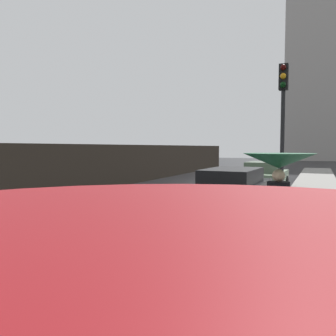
{
  "coord_description": "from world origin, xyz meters",
  "views": [
    {
      "loc": [
        5.22,
        -3.29,
        2.04
      ],
      "look_at": [
        0.66,
        6.68,
        1.35
      ],
      "focal_mm": 35.4,
      "sensor_mm": 36.0,
      "label": 1
    }
  ],
  "objects": [
    {
      "name": "car_green_mid_road",
      "position": [
        2.99,
        12.22,
        0.73
      ],
      "size": [
        1.79,
        4.16,
        1.39
      ],
      "rotation": [
        0.0,
        0.0,
        -0.03
      ],
      "color": "slate",
      "rests_on": "ground"
    },
    {
      "name": "pedestrian_with_umbrella_near",
      "position": [
        4.63,
        2.31,
        1.61
      ],
      "size": [
        1.14,
        1.14,
        1.81
      ],
      "rotation": [
        0.0,
        0.0,
        3.22
      ],
      "color": "black",
      "rests_on": "sidewalk_strip"
    },
    {
      "name": "traffic_light",
      "position": [
        4.21,
        7.1,
        3.15
      ],
      "size": [
        0.26,
        0.39,
        4.34
      ],
      "color": "black",
      "rests_on": "sidewalk_strip"
    },
    {
      "name": "distant_tower",
      "position": [
        5.02,
        56.43,
        15.73
      ],
      "size": [
        9.97,
        12.33,
        36.29
      ],
      "color": "#9E9993",
      "rests_on": "ground"
    },
    {
      "name": "car_black_near_kerb",
      "position": [
        2.81,
        6.8,
        0.74
      ],
      "size": [
        1.86,
        4.44,
        1.39
      ],
      "rotation": [
        0.0,
        0.0,
        -0.03
      ],
      "color": "black",
      "rests_on": "ground"
    }
  ]
}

